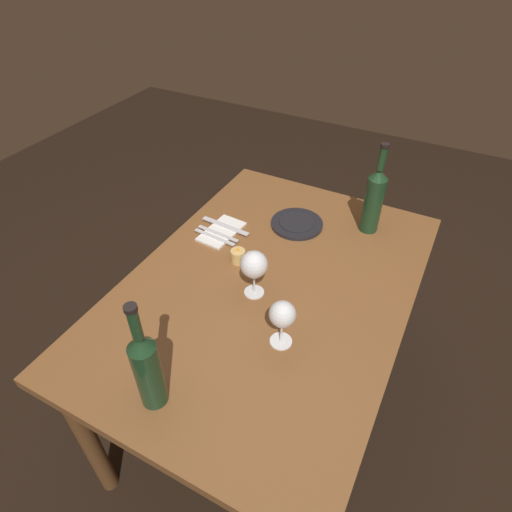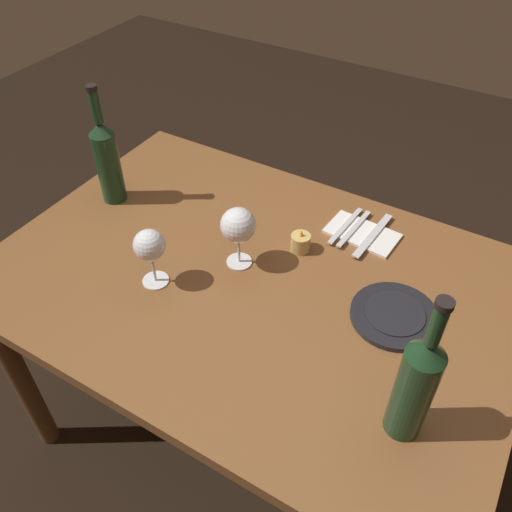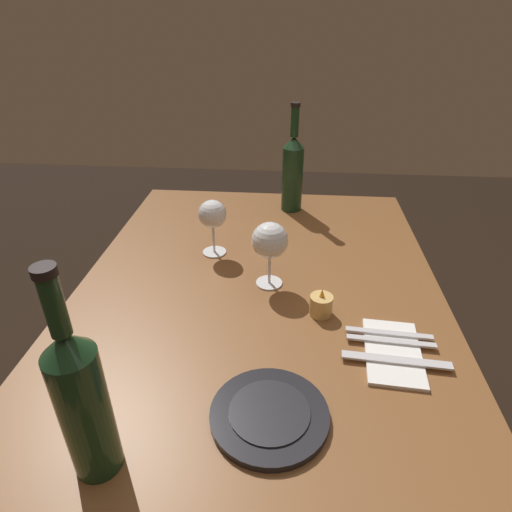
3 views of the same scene
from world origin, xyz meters
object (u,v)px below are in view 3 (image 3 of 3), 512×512
at_px(wine_bottle, 293,171).
at_px(votive_candle, 321,306).
at_px(wine_glass_left, 270,242).
at_px(dinner_plate, 269,415).
at_px(wine_glass_right, 212,215).
at_px(fork_inner, 391,341).
at_px(folded_napkin, 393,352).
at_px(table_knife, 396,360).
at_px(fork_outer, 389,333).
at_px(wine_bottle_second, 82,401).

relative_size(wine_bottle, votive_candle, 5.23).
distance_m(wine_glass_left, dinner_plate, 0.42).
relative_size(wine_glass_right, dinner_plate, 0.78).
bearing_deg(fork_inner, folded_napkin, 0.00).
height_order(wine_bottle, dinner_plate, wine_bottle).
relative_size(wine_bottle, folded_napkin, 1.77).
bearing_deg(table_knife, dinner_plate, -58.42).
bearing_deg(fork_outer, votive_candle, -115.88).
distance_m(dinner_plate, folded_napkin, 0.30).
bearing_deg(fork_outer, dinner_plate, -46.49).
distance_m(folded_napkin, table_knife, 0.03).
relative_size(wine_glass_right, folded_napkin, 0.80).
xyz_separation_m(fork_inner, fork_outer, (-0.03, 0.00, 0.00)).
height_order(dinner_plate, table_knife, dinner_plate).
bearing_deg(table_knife, wine_glass_left, -134.66).
bearing_deg(dinner_plate, table_knife, 121.58).
xyz_separation_m(folded_napkin, fork_outer, (-0.05, 0.00, 0.01)).
height_order(votive_candle, dinner_plate, votive_candle).
relative_size(wine_glass_left, wine_bottle_second, 0.47).
bearing_deg(fork_outer, wine_glass_left, -124.39).
bearing_deg(votive_candle, wine_bottle_second, -41.41).
relative_size(wine_bottle_second, votive_candle, 5.33).
height_order(wine_glass_right, dinner_plate, wine_glass_right).
height_order(wine_glass_left, wine_glass_right, wine_glass_left).
xyz_separation_m(wine_glass_right, votive_candle, (0.25, 0.29, -0.09)).
bearing_deg(wine_bottle_second, fork_outer, 124.00).
height_order(wine_glass_left, table_knife, wine_glass_left).
bearing_deg(table_knife, votive_candle, -136.56).
bearing_deg(wine_glass_left, fork_outer, 55.61).
bearing_deg(wine_glass_left, fork_inner, 52.07).
bearing_deg(wine_glass_left, votive_candle, 47.66).
distance_m(folded_napkin, fork_outer, 0.05).
distance_m(wine_bottle, folded_napkin, 0.74).
distance_m(wine_bottle, dinner_plate, 0.88).
height_order(wine_bottle_second, votive_candle, wine_bottle_second).
distance_m(wine_bottle, wine_bottle_second, 1.01).
relative_size(votive_candle, fork_outer, 0.37).
relative_size(fork_inner, fork_outer, 1.00).
height_order(wine_glass_left, wine_bottle, wine_bottle).
bearing_deg(dinner_plate, wine_glass_right, -161.15).
bearing_deg(votive_candle, folded_napkin, 49.91).
xyz_separation_m(wine_glass_right, table_knife, (0.40, 0.43, -0.11)).
xyz_separation_m(wine_glass_right, fork_outer, (0.32, 0.43, -0.11)).
bearing_deg(folded_napkin, votive_candle, -130.09).
bearing_deg(fork_inner, fork_outer, 180.00).
height_order(wine_bottle, fork_outer, wine_bottle).
distance_m(wine_bottle_second, fork_inner, 0.60).
relative_size(wine_glass_left, dinner_plate, 0.82).
bearing_deg(votive_candle, fork_outer, 64.12).
relative_size(wine_glass_left, fork_outer, 0.93).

